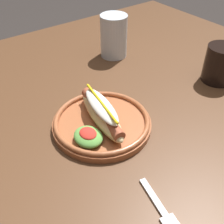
# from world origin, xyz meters

# --- Properties ---
(dining_table) EXTENTS (1.32, 1.09, 0.74)m
(dining_table) POSITION_xyz_m (0.00, 0.00, 0.65)
(dining_table) COLOR #51331E
(dining_table) RESTS_ON ground_plane
(hot_dog_plate) EXTENTS (0.23, 0.23, 0.08)m
(hot_dog_plate) POSITION_xyz_m (-0.03, -0.22, 0.76)
(hot_dog_plate) COLOR #9E5633
(hot_dog_plate) RESTS_ON dining_table
(fork) EXTENTS (0.12, 0.05, 0.00)m
(fork) POSITION_xyz_m (0.21, -0.26, 0.74)
(fork) COLOR silver
(fork) RESTS_ON dining_table
(soda_cup) EXTENTS (0.09, 0.09, 0.11)m
(soda_cup) POSITION_xyz_m (-0.00, 0.18, 0.79)
(soda_cup) COLOR black
(soda_cup) RESTS_ON dining_table
(water_cup) EXTENTS (0.09, 0.09, 0.14)m
(water_cup) POSITION_xyz_m (-0.31, 0.03, 0.81)
(water_cup) COLOR silver
(water_cup) RESTS_ON dining_table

